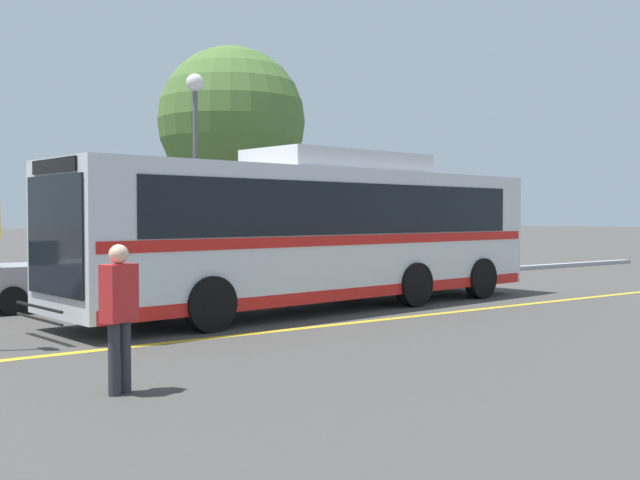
% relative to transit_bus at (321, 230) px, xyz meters
% --- Properties ---
extents(ground_plane, '(220.00, 220.00, 0.00)m').
position_rel_transit_bus_xyz_m(ground_plane, '(0.56, 0.33, -1.75)').
color(ground_plane, '#423F3D').
extents(lane_strip_0, '(31.98, 0.20, 0.01)m').
position_rel_transit_bus_xyz_m(lane_strip_0, '(-0.02, -2.20, -1.75)').
color(lane_strip_0, gold).
rests_on(lane_strip_0, ground_plane).
extents(curb_strip, '(39.98, 0.36, 0.15)m').
position_rel_transit_bus_xyz_m(curb_strip, '(-0.02, 4.98, -1.68)').
color(curb_strip, '#99999E').
rests_on(curb_strip, ground_plane).
extents(transit_bus, '(12.47, 3.82, 3.48)m').
position_rel_transit_bus_xyz_m(transit_bus, '(0.00, 0.00, 0.00)').
color(transit_bus, silver).
rests_on(transit_bus, ground_plane).
extents(pedestrian_0, '(0.47, 0.37, 1.73)m').
position_rel_transit_bus_xyz_m(pedestrian_0, '(-6.56, -5.10, -0.76)').
color(pedestrian_0, '#2D2D33').
rests_on(pedestrian_0, ground_plane).
extents(street_lamp, '(0.51, 0.51, 6.07)m').
position_rel_transit_bus_xyz_m(street_lamp, '(-0.14, 5.85, 2.69)').
color(street_lamp, '#59595E').
rests_on(street_lamp, ground_plane).
extents(tree_0, '(5.13, 5.13, 7.93)m').
position_rel_transit_bus_xyz_m(tree_0, '(3.13, 9.62, 3.60)').
color(tree_0, '#513823').
rests_on(tree_0, ground_plane).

